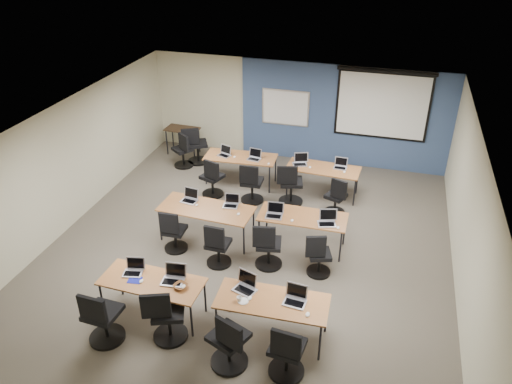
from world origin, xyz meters
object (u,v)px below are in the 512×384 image
(spare_chair_b, at_px, (183,153))
(task_chair_1, at_px, (166,319))
(task_chair_2, at_px, (229,345))
(spare_chair_a, at_px, (196,148))
(training_table_front_left, at_px, (152,283))
(laptop_3, at_px, (295,298))
(utility_table, at_px, (182,132))
(laptop_6, at_px, (274,213))
(whiteboard, at_px, (285,108))
(training_table_back_right, at_px, (323,170))
(laptop_1, at_px, (174,277))
(laptop_9, at_px, (254,157))
(task_chair_8, at_px, (212,181))
(laptop_10, at_px, (300,162))
(task_chair_5, at_px, (218,248))
(laptop_5, at_px, (231,203))
(laptop_8, at_px, (225,153))
(training_table_mid_left, at_px, (206,210))
(laptop_7, at_px, (327,220))
(task_chair_0, at_px, (102,320))
(laptop_2, at_px, (246,285))
(task_chair_9, at_px, (251,186))
(training_table_back_left, at_px, (241,158))
(task_chair_11, at_px, (336,199))
(training_table_front_right, at_px, (272,303))
(task_chair_4, at_px, (174,234))
(laptop_4, at_px, (190,198))
(task_chair_7, at_px, (318,258))
(training_table_mid_right, at_px, (303,218))
(task_chair_3, at_px, (287,355))
(task_chair_10, at_px, (290,187))
(task_chair_6, at_px, (268,249))

(spare_chair_b, bearing_deg, task_chair_1, -33.59)
(task_chair_2, relative_size, spare_chair_a, 1.00)
(training_table_front_left, height_order, laptop_3, laptop_3)
(training_table_front_left, distance_m, task_chair_2, 1.75)
(utility_table, bearing_deg, laptop_6, -43.47)
(spare_chair_b, bearing_deg, whiteboard, 64.34)
(training_table_back_right, bearing_deg, laptop_3, -83.17)
(laptop_1, distance_m, laptop_9, 4.79)
(task_chair_8, height_order, laptop_10, task_chair_8)
(whiteboard, height_order, task_chair_5, whiteboard)
(laptop_5, distance_m, laptop_8, 2.44)
(training_table_back_right, bearing_deg, utility_table, 165.67)
(training_table_mid_left, distance_m, task_chair_1, 2.90)
(task_chair_1, distance_m, laptop_7, 3.65)
(training_table_front_left, relative_size, task_chair_2, 1.64)
(task_chair_0, xyz_separation_m, laptop_2, (2.05, 1.02, 0.36))
(laptop_1, distance_m, task_chair_9, 4.00)
(training_table_front_left, bearing_deg, task_chair_9, 84.96)
(training_table_back_left, height_order, task_chair_11, task_chair_11)
(spare_chair_a, bearing_deg, task_chair_5, -90.72)
(whiteboard, height_order, task_chair_2, whiteboard)
(laptop_2, bearing_deg, task_chair_0, -134.67)
(training_table_front_right, bearing_deg, laptop_10, 94.03)
(task_chair_4, relative_size, spare_chair_b, 0.97)
(laptop_4, distance_m, task_chair_7, 3.01)
(training_table_mid_right, height_order, task_chair_0, task_chair_0)
(training_table_back_left, bearing_deg, training_table_front_left, -93.46)
(training_table_front_left, bearing_deg, training_table_mid_right, 54.81)
(task_chair_5, xyz_separation_m, spare_chair_a, (-2.10, 4.12, 0.04))
(laptop_7, bearing_deg, laptop_10, 96.36)
(task_chair_0, bearing_deg, training_table_mid_right, 56.74)
(training_table_front_right, distance_m, laptop_1, 1.69)
(whiteboard, height_order, laptop_6, whiteboard)
(task_chair_0, bearing_deg, task_chair_3, 5.69)
(task_chair_10, bearing_deg, task_chair_5, -121.13)
(task_chair_3, bearing_deg, utility_table, 129.29)
(task_chair_3, distance_m, laptop_10, 5.67)
(laptop_3, bearing_deg, task_chair_8, 131.10)
(laptop_3, relative_size, laptop_4, 1.04)
(laptop_5, bearing_deg, task_chair_3, -67.98)
(task_chair_9, height_order, task_chair_11, task_chair_9)
(laptop_1, relative_size, task_chair_10, 0.34)
(laptop_1, distance_m, laptop_8, 4.85)
(training_table_front_left, height_order, spare_chair_b, spare_chair_b)
(task_chair_6, bearing_deg, training_table_front_right, -84.28)
(laptop_10, bearing_deg, task_chair_8, -176.75)
(task_chair_0, relative_size, laptop_9, 3.33)
(training_table_front_left, distance_m, task_chair_1, 0.69)
(laptop_1, distance_m, laptop_2, 1.21)
(training_table_mid_left, height_order, spare_chair_b, spare_chair_b)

